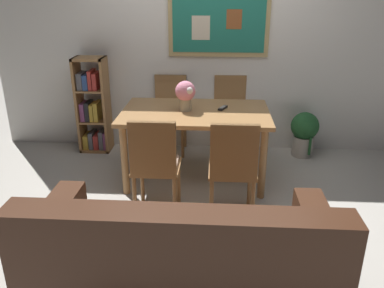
# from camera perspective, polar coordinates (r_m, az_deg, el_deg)

# --- Properties ---
(ground_plane) EXTENTS (12.00, 12.00, 0.00)m
(ground_plane) POSITION_cam_1_polar(r_m,az_deg,el_deg) (3.68, 2.09, -8.89)
(ground_plane) COLOR #B7B2A8
(wall_back_with_painting) EXTENTS (5.20, 0.14, 2.60)m
(wall_back_with_painting) POSITION_cam_1_polar(r_m,az_deg,el_deg) (4.72, 2.92, 14.80)
(wall_back_with_painting) COLOR silver
(wall_back_with_painting) RESTS_ON ground_plane
(dining_table) EXTENTS (1.46, 0.92, 0.74)m
(dining_table) POSITION_cam_1_polar(r_m,az_deg,el_deg) (3.94, 0.49, 3.52)
(dining_table) COLOR #9E7042
(dining_table) RESTS_ON ground_plane
(dining_chair_far_right) EXTENTS (0.40, 0.41, 0.91)m
(dining_chair_far_right) POSITION_cam_1_polar(r_m,az_deg,el_deg) (4.74, 5.50, 5.26)
(dining_chair_far_right) COLOR #9E7042
(dining_chair_far_right) RESTS_ON ground_plane
(dining_chair_far_left) EXTENTS (0.40, 0.41, 0.91)m
(dining_chair_far_left) POSITION_cam_1_polar(r_m,az_deg,el_deg) (4.73, -3.20, 5.31)
(dining_chair_far_left) COLOR #9E7042
(dining_chair_far_left) RESTS_ON ground_plane
(dining_chair_near_left) EXTENTS (0.40, 0.41, 0.91)m
(dining_chair_near_left) POSITION_cam_1_polar(r_m,az_deg,el_deg) (3.29, -5.41, -2.37)
(dining_chair_near_left) COLOR #9E7042
(dining_chair_near_left) RESTS_ON ground_plane
(dining_chair_near_right) EXTENTS (0.40, 0.41, 0.91)m
(dining_chair_near_right) POSITION_cam_1_polar(r_m,az_deg,el_deg) (3.24, 5.99, -2.82)
(dining_chair_near_right) COLOR #9E7042
(dining_chair_near_right) RESTS_ON ground_plane
(leather_couch) EXTENTS (1.80, 0.84, 0.84)m
(leather_couch) POSITION_cam_1_polar(r_m,az_deg,el_deg) (2.49, -1.54, -17.19)
(leather_couch) COLOR #472819
(leather_couch) RESTS_ON ground_plane
(bookshelf) EXTENTS (0.36, 0.28, 1.14)m
(bookshelf) POSITION_cam_1_polar(r_m,az_deg,el_deg) (4.87, -14.17, 4.88)
(bookshelf) COLOR #9E7042
(bookshelf) RESTS_ON ground_plane
(potted_ivy) EXTENTS (0.32, 0.32, 0.54)m
(potted_ivy) POSITION_cam_1_polar(r_m,az_deg,el_deg) (4.79, 16.01, 1.68)
(potted_ivy) COLOR #B2ADA3
(potted_ivy) RESTS_ON ground_plane
(flower_vase) EXTENTS (0.21, 0.20, 0.30)m
(flower_vase) POSITION_cam_1_polar(r_m,az_deg,el_deg) (3.88, -0.94, 7.38)
(flower_vase) COLOR tan
(flower_vase) RESTS_ON dining_table
(tv_remote) EXTENTS (0.10, 0.16, 0.02)m
(tv_remote) POSITION_cam_1_polar(r_m,az_deg,el_deg) (3.98, 4.50, 5.25)
(tv_remote) COLOR black
(tv_remote) RESTS_ON dining_table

